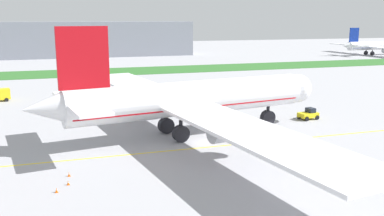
# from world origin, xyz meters

# --- Properties ---
(ground_plane) EXTENTS (600.00, 600.00, 0.00)m
(ground_plane) POSITION_xyz_m (0.00, 0.00, 0.00)
(ground_plane) COLOR #9E9EA3
(ground_plane) RESTS_ON ground
(apron_taxi_line) EXTENTS (280.00, 0.36, 0.01)m
(apron_taxi_line) POSITION_xyz_m (0.00, -2.61, 0.00)
(apron_taxi_line) COLOR yellow
(apron_taxi_line) RESTS_ON ground
(grass_median_strip) EXTENTS (320.00, 24.00, 0.10)m
(grass_median_strip) POSITION_xyz_m (0.00, 99.14, 0.05)
(grass_median_strip) COLOR #2D6628
(grass_median_strip) RESTS_ON ground
(airliner_foreground) EXTENTS (52.62, 83.12, 18.70)m
(airliner_foreground) POSITION_xyz_m (-1.24, 4.95, 6.35)
(airliner_foreground) COLOR white
(airliner_foreground) RESTS_ON ground
(pushback_tug) EXTENTS (5.74, 3.17, 2.26)m
(pushback_tug) POSITION_xyz_m (25.39, 9.20, 1.03)
(pushback_tug) COLOR yellow
(pushback_tug) RESTS_ON ground
(ground_crew_wingwalker_port) EXTENTS (0.30, 0.56, 1.60)m
(ground_crew_wingwalker_port) POSITION_xyz_m (8.31, -1.50, 0.97)
(ground_crew_wingwalker_port) COLOR black
(ground_crew_wingwalker_port) RESTS_ON ground
(ground_crew_marshaller_front) EXTENTS (0.50, 0.46, 1.68)m
(ground_crew_marshaller_front) POSITION_xyz_m (3.27, -0.63, 1.02)
(ground_crew_marshaller_front) COLOR black
(ground_crew_marshaller_front) RESTS_ON ground
(traffic_cone_near_nose) EXTENTS (0.36, 0.36, 0.58)m
(traffic_cone_near_nose) POSITION_xyz_m (-21.44, -9.17, 0.28)
(traffic_cone_near_nose) COLOR #F2590C
(traffic_cone_near_nose) RESTS_ON ground
(traffic_cone_port_wing) EXTENTS (0.36, 0.36, 0.58)m
(traffic_cone_port_wing) POSITION_xyz_m (-21.64, -12.14, 0.28)
(traffic_cone_port_wing) COLOR #F2590C
(traffic_cone_port_wing) RESTS_ON ground
(traffic_cone_starboard_wing) EXTENTS (0.36, 0.36, 0.58)m
(traffic_cone_starboard_wing) POSITION_xyz_m (-23.01, -14.11, 0.28)
(traffic_cone_starboard_wing) COLOR #F2590C
(traffic_cone_starboard_wing) RESTS_ON ground
(service_truck_baggage_loader) EXTENTS (5.41, 3.88, 2.82)m
(service_truck_baggage_loader) POSITION_xyz_m (22.00, 28.49, 1.55)
(service_truck_baggage_loader) COLOR yellow
(service_truck_baggage_loader) RESTS_ON ground
(parked_airliner_far_right) EXTENTS (40.27, 62.73, 14.82)m
(parked_airliner_far_right) POSITION_xyz_m (143.22, 131.30, 5.02)
(parked_airliner_far_right) COLOR white
(parked_airliner_far_right) RESTS_ON ground
(terminal_building) EXTENTS (98.54, 20.00, 18.00)m
(terminal_building) POSITION_xyz_m (0.12, 169.70, 9.00)
(terminal_building) COLOR gray
(terminal_building) RESTS_ON ground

